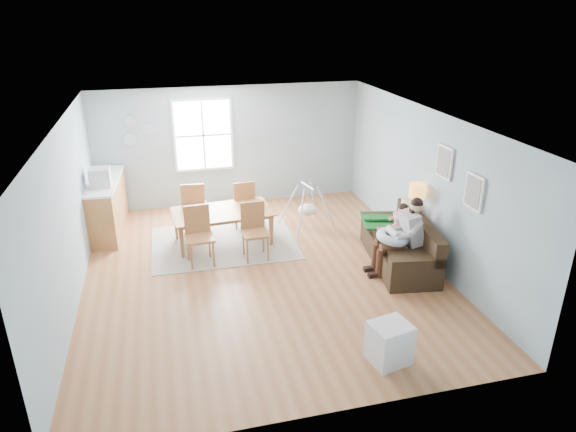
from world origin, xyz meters
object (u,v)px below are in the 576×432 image
object	(u,v)px
chair_se	(254,226)
baby_swing	(307,209)
toddler	(397,222)
chair_ne	(243,201)
counter	(107,205)
monitor	(100,177)
chair_sw	(199,231)
father	(402,233)
chair_nw	(194,203)
dining_table	(223,227)
storage_cube	(389,343)
sofa	(402,248)
floor_lamp	(417,197)

from	to	relation	value
chair_se	baby_swing	xyz separation A→B (m)	(1.31, 1.02, -0.18)
toddler	chair_ne	size ratio (longest dim) A/B	0.85
counter	monitor	size ratio (longest dim) A/B	5.27
chair_ne	chair_sw	bearing A→B (deg)	-127.55
father	chair_se	world-z (taller)	father
father	chair_nw	xyz separation A→B (m)	(-3.33, 2.56, -0.10)
chair_sw	toddler	bearing A→B (deg)	-11.73
dining_table	father	bearing A→B (deg)	-37.80
chair_nw	monitor	world-z (taller)	monitor
counter	storage_cube	bearing A→B (deg)	-53.88
storage_cube	father	bearing A→B (deg)	61.34
chair_sw	monitor	distance (m)	2.33
sofa	counter	world-z (taller)	counter
storage_cube	baby_swing	xyz separation A→B (m)	(0.17, 4.43, 0.14)
father	toddler	size ratio (longest dim) A/B	1.56
chair_se	counter	bearing A→B (deg)	145.59
chair_se	monitor	size ratio (longest dim) A/B	2.71
chair_ne	counter	bearing A→B (deg)	169.93
chair_se	chair_nw	bearing A→B (deg)	125.67
toddler	floor_lamp	xyz separation A→B (m)	(0.34, -0.02, 0.45)
monitor	toddler	bearing A→B (deg)	-22.73
father	baby_swing	world-z (taller)	father
father	chair_sw	xyz separation A→B (m)	(-3.35, 1.21, -0.11)
monitor	baby_swing	bearing A→B (deg)	-6.26
father	dining_table	world-z (taller)	father
father	storage_cube	distance (m)	2.56
chair_sw	chair_ne	distance (m)	1.69
monitor	dining_table	bearing A→B (deg)	-19.36
chair_nw	monitor	distance (m)	1.84
dining_table	counter	world-z (taller)	counter
dining_table	chair_ne	distance (m)	0.89
father	chair_ne	distance (m)	3.45
chair_se	monitor	distance (m)	3.14
chair_sw	counter	bearing A→B (deg)	132.77
toddler	monitor	bearing A→B (deg)	157.27
toddler	counter	bearing A→B (deg)	153.76
chair_se	monitor	bearing A→B (deg)	151.53
dining_table	chair_sw	size ratio (longest dim) A/B	1.78
storage_cube	chair_se	distance (m)	3.60
storage_cube	chair_ne	xyz separation A→B (m)	(-1.11, 4.76, 0.32)
floor_lamp	counter	world-z (taller)	floor_lamp
storage_cube	chair_ne	world-z (taller)	chair_ne
storage_cube	dining_table	xyz separation A→B (m)	(-1.62, 4.09, 0.06)
toddler	chair_se	xyz separation A→B (m)	(-2.48, 0.71, -0.13)
floor_lamp	chair_nw	size ratio (longest dim) A/B	1.32
floor_lamp	chair_se	xyz separation A→B (m)	(-2.81, 0.72, -0.58)
chair_se	sofa	bearing A→B (deg)	-19.87
floor_lamp	chair_sw	world-z (taller)	floor_lamp
chair_se	chair_ne	world-z (taller)	chair_se
toddler	dining_table	world-z (taller)	toddler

